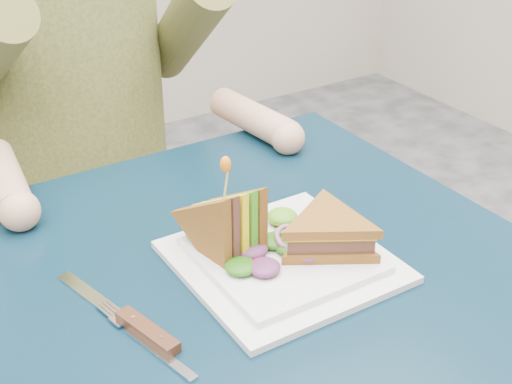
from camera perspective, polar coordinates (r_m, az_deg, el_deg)
table at (r=1.00m, az=-0.25°, el=-9.56°), size 0.75×0.75×0.73m
chair at (r=1.64m, az=-14.14°, el=1.66°), size 0.42×0.40×0.93m
diner at (r=1.40m, az=-14.44°, el=13.45°), size 0.54×0.59×0.74m
plate at (r=0.95m, az=2.13°, el=-5.39°), size 0.26×0.26×0.02m
sandwich_flat at (r=0.94m, az=5.82°, el=-3.27°), size 0.20×0.20×0.05m
sandwich_upright at (r=0.93m, az=-2.33°, el=-2.83°), size 0.09×0.15×0.15m
fork at (r=0.84m, az=-8.80°, el=-11.69°), size 0.05×0.18×0.01m
knife at (r=0.86m, az=-9.54°, el=-10.42°), size 0.07×0.22×0.02m
toothpick at (r=0.90m, az=-2.41°, el=0.63°), size 0.01×0.01×0.06m
toothpick_frill at (r=0.88m, az=-2.45°, el=2.23°), size 0.01×0.01×0.02m
lettuce_spill at (r=0.94m, az=2.07°, el=-3.95°), size 0.15×0.13×0.02m
onion_ring at (r=0.94m, az=2.75°, el=-3.66°), size 0.04×0.04×0.02m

